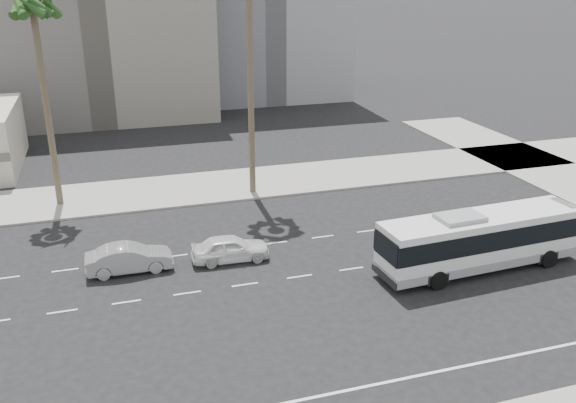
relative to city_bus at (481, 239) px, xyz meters
name	(u,v)px	position (x,y,z in m)	size (l,w,h in m)	color
ground	(351,269)	(-6.68, 1.92, -1.76)	(700.00, 700.00, 0.00)	black
sidewalk_north	(273,181)	(-6.68, 17.42, -1.68)	(120.00, 7.00, 0.15)	gray
midrise_beige_west	(94,32)	(-18.68, 46.92, 7.24)	(24.00, 18.00, 18.00)	slate
city_bus	(481,239)	(0.00, 0.00, 0.00)	(11.78, 3.27, 3.35)	silver
car_a	(230,248)	(-12.77, 4.98, -1.01)	(4.36, 1.76, 1.49)	white
car_b	(129,258)	(-18.27, 5.30, -1.00)	(4.61, 1.61, 1.52)	#979797
palm_mid	(33,11)	(-22.28, 16.94, 11.21)	(4.66, 4.66, 14.42)	brown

